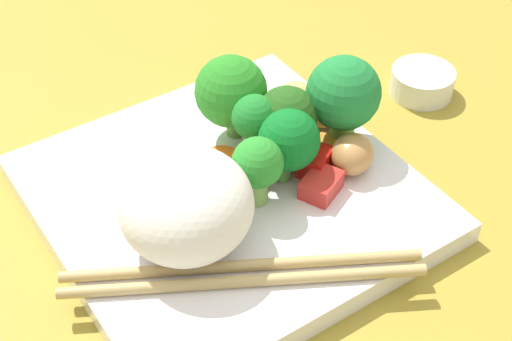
{
  "coord_description": "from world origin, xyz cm",
  "views": [
    {
      "loc": [
        -33.42,
        22.7,
        40.03
      ],
      "look_at": [
        -1.42,
        -1.56,
        3.83
      ],
      "focal_mm": 52.77,
      "sensor_mm": 36.0,
      "label": 1
    }
  ],
  "objects_px": {
    "broccoli_floret_4": "(289,141)",
    "carrot_slice_5": "(322,145)",
    "chopstick_pair": "(243,273)",
    "square_plate": "(228,198)",
    "sauce_cup": "(422,82)",
    "rice_mound": "(186,205)"
  },
  "relations": [
    {
      "from": "square_plate",
      "to": "sauce_cup",
      "type": "relative_size",
      "value": 4.64
    },
    {
      "from": "chopstick_pair",
      "to": "carrot_slice_5",
      "type": "bearing_deg",
      "value": 60.67
    },
    {
      "from": "carrot_slice_5",
      "to": "square_plate",
      "type": "bearing_deg",
      "value": 85.46
    },
    {
      "from": "broccoli_floret_4",
      "to": "chopstick_pair",
      "type": "xyz_separation_m",
      "value": [
        -0.06,
        0.09,
        -0.03
      ]
    },
    {
      "from": "rice_mound",
      "to": "chopstick_pair",
      "type": "xyz_separation_m",
      "value": [
        -0.05,
        -0.01,
        -0.03
      ]
    },
    {
      "from": "carrot_slice_5",
      "to": "chopstick_pair",
      "type": "relative_size",
      "value": 0.11
    },
    {
      "from": "broccoli_floret_4",
      "to": "sauce_cup",
      "type": "bearing_deg",
      "value": -80.55
    },
    {
      "from": "broccoli_floret_4",
      "to": "sauce_cup",
      "type": "height_order",
      "value": "broccoli_floret_4"
    },
    {
      "from": "rice_mound",
      "to": "broccoli_floret_4",
      "type": "height_order",
      "value": "rice_mound"
    },
    {
      "from": "square_plate",
      "to": "rice_mound",
      "type": "height_order",
      "value": "rice_mound"
    },
    {
      "from": "rice_mound",
      "to": "carrot_slice_5",
      "type": "bearing_deg",
      "value": -82.25
    },
    {
      "from": "square_plate",
      "to": "chopstick_pair",
      "type": "height_order",
      "value": "chopstick_pair"
    },
    {
      "from": "broccoli_floret_4",
      "to": "carrot_slice_5",
      "type": "bearing_deg",
      "value": -77.49
    },
    {
      "from": "carrot_slice_5",
      "to": "sauce_cup",
      "type": "xyz_separation_m",
      "value": [
        0.02,
        -0.14,
        -0.01
      ]
    },
    {
      "from": "broccoli_floret_4",
      "to": "carrot_slice_5",
      "type": "distance_m",
      "value": 0.05
    },
    {
      "from": "rice_mound",
      "to": "sauce_cup",
      "type": "distance_m",
      "value": 0.28
    },
    {
      "from": "sauce_cup",
      "to": "broccoli_floret_4",
      "type": "bearing_deg",
      "value": 99.45
    },
    {
      "from": "chopstick_pair",
      "to": "sauce_cup",
      "type": "height_order",
      "value": "chopstick_pair"
    },
    {
      "from": "carrot_slice_5",
      "to": "sauce_cup",
      "type": "bearing_deg",
      "value": -81.5
    },
    {
      "from": "square_plate",
      "to": "carrot_slice_5",
      "type": "height_order",
      "value": "carrot_slice_5"
    },
    {
      "from": "square_plate",
      "to": "chopstick_pair",
      "type": "xyz_separation_m",
      "value": [
        -0.07,
        0.04,
        0.01
      ]
    },
    {
      "from": "chopstick_pair",
      "to": "rice_mound",
      "type": "bearing_deg",
      "value": 133.56
    }
  ]
}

